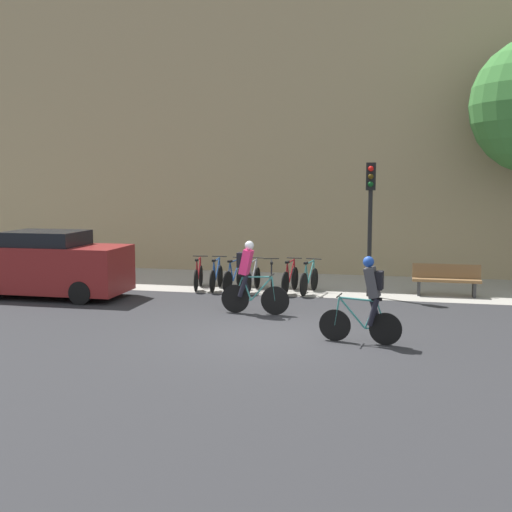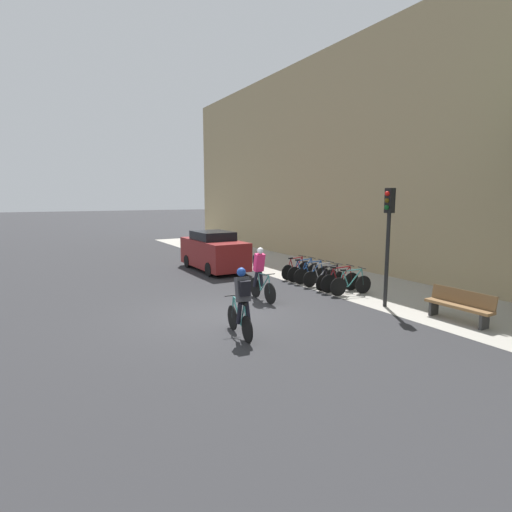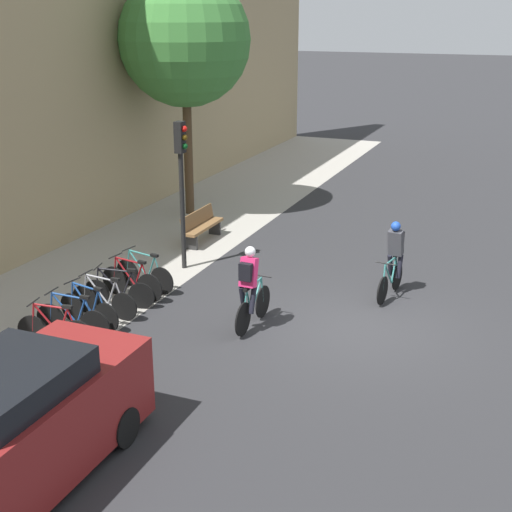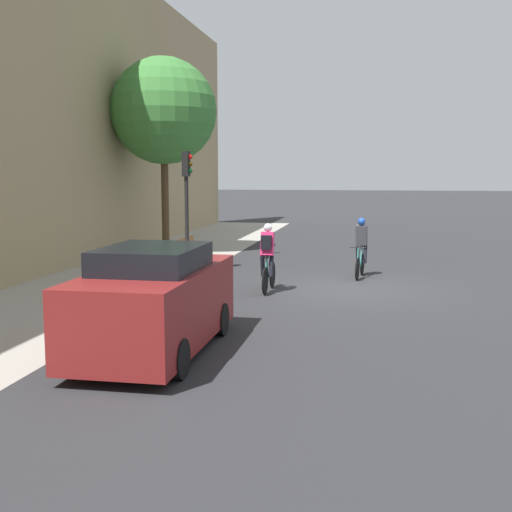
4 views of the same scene
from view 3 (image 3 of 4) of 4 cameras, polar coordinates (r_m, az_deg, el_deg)
name	(u,v)px [view 3 (image 3 of 4)]	position (r m, az deg, el deg)	size (l,w,h in m)	color
ground	(356,327)	(15.08, 8.04, -5.63)	(200.00, 200.00, 0.00)	#2B2B2D
kerb_strip	(85,282)	(17.78, -13.49, -2.05)	(44.00, 4.50, 0.01)	#A39E93
cyclist_pink	(250,286)	(14.48, -0.49, -2.43)	(1.71, 0.46, 1.79)	black
cyclist_grey	(394,256)	(16.56, 10.99, 0.02)	(1.67, 0.49, 1.77)	black
parked_bike_0	(55,330)	(14.39, -15.77, -5.74)	(0.46, 1.60, 0.96)	black
parked_bike_1	(73,319)	(14.79, -14.46, -4.92)	(0.46, 1.68, 0.96)	black
parked_bike_2	(89,309)	(15.20, -13.23, -4.17)	(0.46, 1.60, 0.95)	black
parked_bike_3	(104,300)	(15.61, -12.05, -3.44)	(0.46, 1.65, 0.95)	black
parked_bike_4	(119,291)	(16.04, -10.94, -2.77)	(0.50, 1.63, 0.94)	black
parked_bike_5	(132,282)	(16.47, -9.91, -2.04)	(0.46, 1.68, 0.97)	black
parked_bike_6	(144,274)	(16.91, -8.91, -1.43)	(0.46, 1.68, 0.96)	black
traffic_light_pole	(181,169)	(17.65, -5.99, 6.95)	(0.26, 0.30, 3.73)	black
bench	(201,226)	(20.26, -4.39, 2.45)	(1.88, 0.44, 0.89)	brown
parked_car	(16,428)	(10.46, -18.68, -12.87)	(4.30, 1.84, 1.85)	maroon
street_tree_0	(185,40)	(22.51, -5.72, 16.80)	(4.02, 4.02, 7.42)	#4C3823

